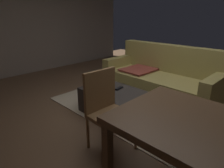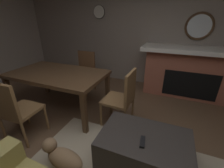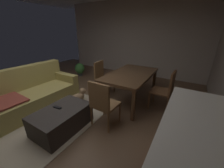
{
  "view_description": "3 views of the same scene",
  "coord_description": "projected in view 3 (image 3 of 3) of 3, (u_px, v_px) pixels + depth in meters",
  "views": [
    {
      "loc": [
        1.55,
        -2.3,
        1.51
      ],
      "look_at": [
        -0.22,
        -0.49,
        0.59
      ],
      "focal_mm": 30.79,
      "sensor_mm": 36.0,
      "label": 1
    },
    {
      "loc": [
        -0.48,
        0.98,
        1.62
      ],
      "look_at": [
        0.37,
        -1.08,
        0.62
      ],
      "focal_mm": 23.57,
      "sensor_mm": 36.0,
      "label": 2
    },
    {
      "loc": [
        -1.62,
        -2.17,
        1.75
      ],
      "look_at": [
        0.1,
        -1.14,
        0.93
      ],
      "focal_mm": 21.33,
      "sensor_mm": 36.0,
      "label": 3
    }
  ],
  "objects": [
    {
      "name": "floor",
      "position": [
        66.0,
        114.0,
        2.99
      ],
      "size": [
        8.84,
        8.84,
        0.0
      ],
      "primitive_type": "plane",
      "color": "brown"
    },
    {
      "name": "dining_chair_south",
      "position": [
        166.0,
        89.0,
        3.0
      ],
      "size": [
        0.46,
        0.46,
        0.93
      ],
      "color": "brown",
      "rests_on": "ground"
    },
    {
      "name": "dining_chair_north",
      "position": [
        102.0,
        76.0,
        3.84
      ],
      "size": [
        0.46,
        0.46,
        0.93
      ],
      "color": "brown",
      "rests_on": "ground"
    },
    {
      "name": "tv_remote",
      "position": [
        57.0,
        107.0,
        2.46
      ],
      "size": [
        0.07,
        0.17,
        0.02
      ],
      "primitive_type": "cube",
      "rotation": [
        0.0,
        0.0,
        0.13
      ],
      "color": "black",
      "rests_on": "ottoman_coffee_table"
    },
    {
      "name": "couch",
      "position": [
        27.0,
        96.0,
        3.08
      ],
      "size": [
        2.23,
        0.96,
        0.96
      ],
      "color": "#9E8E4C",
      "rests_on": "ground"
    },
    {
      "name": "small_dog",
      "position": [
        78.0,
        97.0,
        3.36
      ],
      "size": [
        0.53,
        0.25,
        0.32
      ],
      "color": "#8C6B4C",
      "rests_on": "ground"
    },
    {
      "name": "ottoman_coffee_table",
      "position": [
        62.0,
        119.0,
        2.48
      ],
      "size": [
        1.01,
        0.66,
        0.41
      ],
      "primitive_type": "cube",
      "color": "#2D2826",
      "rests_on": "ground"
    },
    {
      "name": "area_rug",
      "position": [
        45.0,
        118.0,
        2.84
      ],
      "size": [
        2.6,
        2.0,
        0.01
      ],
      "primitive_type": "cube",
      "color": "tan",
      "rests_on": "ground"
    },
    {
      "name": "dining_table",
      "position": [
        131.0,
        76.0,
        3.37
      ],
      "size": [
        1.7,
        0.97,
        0.74
      ],
      "color": "#513823",
      "rests_on": "ground"
    },
    {
      "name": "dining_chair_west",
      "position": [
        103.0,
        102.0,
        2.44
      ],
      "size": [
        0.45,
        0.45,
        0.93
      ],
      "color": "brown",
      "rests_on": "ground"
    },
    {
      "name": "potted_plant",
      "position": [
        80.0,
        69.0,
        5.37
      ],
      "size": [
        0.38,
        0.38,
        0.52
      ],
      "color": "#474C51",
      "rests_on": "ground"
    },
    {
      "name": "wall_right_window_side",
      "position": [
        133.0,
        38.0,
        5.37
      ],
      "size": [
        0.12,
        6.1,
        2.87
      ],
      "primitive_type": "cube",
      "color": "#B2A59B",
      "rests_on": "ground"
    }
  ]
}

